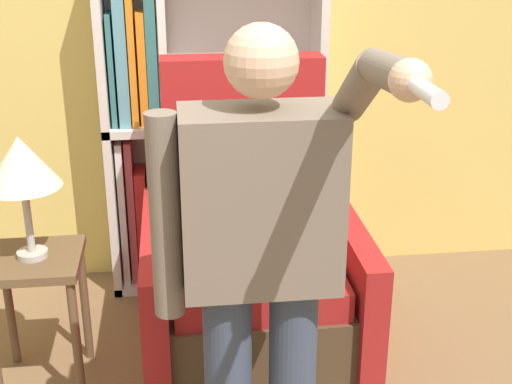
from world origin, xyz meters
TOP-DOWN VIEW (x-y plane):
  - wall_back at (0.00, 2.03)m, footprint 8.00×0.06m
  - bookcase at (-0.14, 1.87)m, footprint 1.08×0.28m
  - armchair at (0.09, 1.16)m, footprint 0.91×0.95m
  - person_standing at (0.03, 0.28)m, footprint 0.60×0.78m
  - side_table at (-0.78, 1.04)m, footprint 0.37×0.37m
  - table_lamp at (-0.78, 1.04)m, footprint 0.29×0.29m

SIDE VIEW (x-z plane):
  - armchair at x=0.09m, z-range -0.26..1.02m
  - side_table at x=-0.78m, z-range 0.17..0.76m
  - bookcase at x=-0.14m, z-range -0.02..1.72m
  - person_standing at x=0.03m, z-range 0.12..1.71m
  - table_lamp at x=-0.78m, z-range 0.73..1.22m
  - wall_back at x=0.00m, z-range 0.00..2.80m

